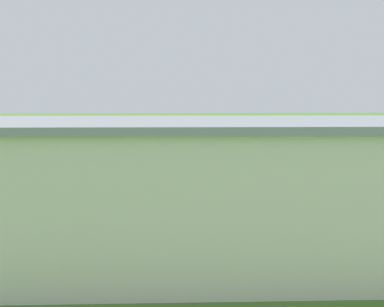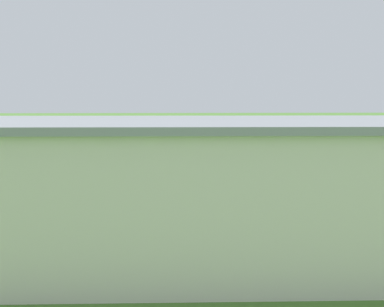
# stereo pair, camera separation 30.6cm
# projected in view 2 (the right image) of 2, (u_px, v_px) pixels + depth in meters

# --- Properties ---
(ground_plane) EXTENTS (400.00, 400.00, 0.00)m
(ground_plane) POSITION_uv_depth(u_px,v_px,m) (201.00, 159.00, 59.96)
(ground_plane) COLOR #47752D
(hangar) EXTENTS (37.96, 12.34, 7.20)m
(hangar) POSITION_uv_depth(u_px,v_px,m) (264.00, 188.00, 22.81)
(hangar) COLOR beige
(hangar) RESTS_ON ground_plane
(biplane) EXTENTS (8.48, 7.36, 4.01)m
(biplane) POSITION_uv_depth(u_px,v_px,m) (175.00, 138.00, 59.72)
(biplane) COLOR #B21E1E
(person_near_hangar_door) EXTENTS (0.53, 0.53, 1.53)m
(person_near_hangar_door) POSITION_uv_depth(u_px,v_px,m) (67.00, 182.00, 39.19)
(person_near_hangar_door) COLOR #3F3F47
(person_near_hangar_door) RESTS_ON ground_plane
(person_beside_truck) EXTENTS (0.54, 0.54, 1.77)m
(person_beside_truck) POSITION_uv_depth(u_px,v_px,m) (366.00, 181.00, 39.43)
(person_beside_truck) COLOR orange
(person_beside_truck) RESTS_ON ground_plane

